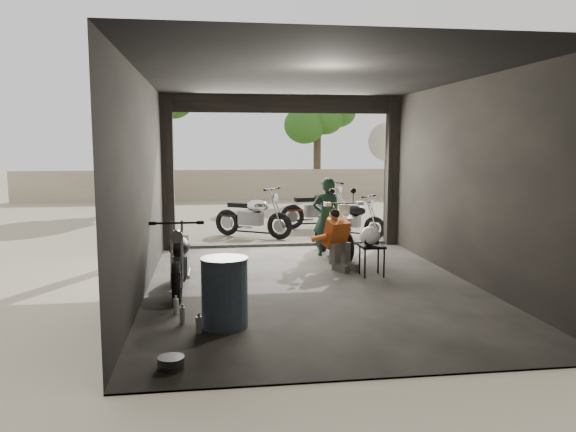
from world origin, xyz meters
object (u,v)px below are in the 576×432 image
object	(u,v)px
outside_bike_b	(318,205)
oil_drum	(225,294)
rider	(327,217)
stool	(372,250)
helmet	(370,236)
sign_post	(386,159)
outside_bike_c	(352,216)
left_bike	(180,255)
mechanic	(340,241)
main_bike	(333,228)
outside_bike_a	(253,212)

from	to	relation	value
outside_bike_b	oil_drum	distance (m)	8.26
rider	oil_drum	xyz separation A→B (m)	(-2.11, -4.13, -0.35)
stool	outside_bike_b	bearing A→B (deg)	88.12
helmet	oil_drum	size ratio (longest dim) A/B	0.41
rider	sign_post	bearing A→B (deg)	-133.78
outside_bike_b	outside_bike_c	xyz separation A→B (m)	(0.50, -1.55, -0.10)
outside_bike_c	left_bike	bearing A→B (deg)	-177.44
outside_bike_c	mechanic	world-z (taller)	mechanic
main_bike	helmet	distance (m)	1.72
stool	helmet	world-z (taller)	helmet
stool	sign_post	xyz separation A→B (m)	(1.48, 3.91, 1.39)
left_bike	mechanic	world-z (taller)	left_bike
stool	left_bike	bearing A→B (deg)	-169.92
outside_bike_c	oil_drum	world-z (taller)	outside_bike_c
stool	oil_drum	size ratio (longest dim) A/B	0.63
outside_bike_b	outside_bike_c	world-z (taller)	outside_bike_b
left_bike	stool	bearing A→B (deg)	10.70
oil_drum	sign_post	xyz separation A→B (m)	(3.98, 6.21, 1.43)
sign_post	helmet	bearing A→B (deg)	-86.35
outside_bike_c	rider	distance (m)	2.39
outside_bike_a	outside_bike_c	world-z (taller)	outside_bike_a
left_bike	sign_post	xyz separation A→B (m)	(4.58, 4.46, 1.29)
left_bike	sign_post	distance (m)	6.52
helmet	oil_drum	world-z (taller)	helmet
stool	oil_drum	xyz separation A→B (m)	(-2.49, -2.31, -0.03)
stool	helmet	distance (m)	0.24
main_bike	outside_bike_b	bearing A→B (deg)	75.12
outside_bike_a	rider	xyz separation A→B (m)	(1.26, -2.43, 0.18)
left_bike	stool	xyz separation A→B (m)	(3.10, 0.55, -0.11)
left_bike	stool	distance (m)	3.15
outside_bike_c	stool	bearing A→B (deg)	-147.19
outside_bike_c	outside_bike_a	bearing A→B (deg)	125.17
helmet	oil_drum	distance (m)	3.35
main_bike	stool	size ratio (longest dim) A/B	3.23
helmet	main_bike	bearing A→B (deg)	115.77
rider	oil_drum	bearing A→B (deg)	61.03
outside_bike_a	stool	xyz separation A→B (m)	(1.64, -4.26, -0.14)
main_bike	outside_bike_b	size ratio (longest dim) A/B	0.96
main_bike	outside_bike_a	size ratio (longest dim) A/B	0.98
main_bike	helmet	world-z (taller)	main_bike
left_bike	mechanic	xyz separation A→B (m)	(2.69, 1.11, -0.05)
mechanic	oil_drum	size ratio (longest dim) A/B	1.21
mechanic	stool	size ratio (longest dim) A/B	1.92
left_bike	outside_bike_c	size ratio (longest dim) A/B	1.11
left_bike	rider	bearing A→B (deg)	41.77
left_bike	oil_drum	distance (m)	1.86
rider	helmet	bearing A→B (deg)	98.20
outside_bike_b	rider	bearing A→B (deg)	163.14
left_bike	rider	size ratio (longest dim) A/B	1.08
main_bike	sign_post	xyz separation A→B (m)	(1.77, 2.24, 1.28)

